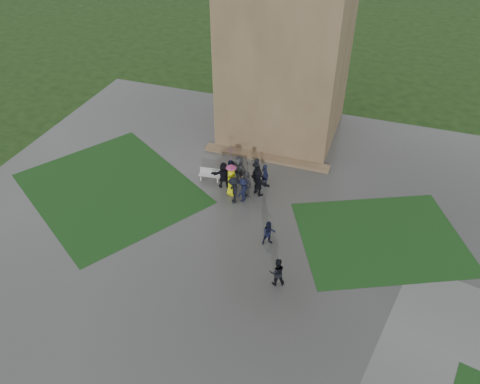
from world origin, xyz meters
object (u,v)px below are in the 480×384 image
(bench, at_px, (210,174))
(pedestrian_near, at_px, (277,272))
(tower, at_px, (289,10))
(pedestrian_mid, at_px, (269,233))

(bench, height_order, pedestrian_near, pedestrian_near)
(tower, height_order, pedestrian_near, tower)
(tower, bearing_deg, pedestrian_mid, -78.30)
(bench, relative_size, pedestrian_near, 0.88)
(pedestrian_mid, height_order, pedestrian_near, pedestrian_near)
(pedestrian_near, bearing_deg, bench, -72.21)
(pedestrian_near, bearing_deg, tower, -100.45)
(pedestrian_mid, bearing_deg, pedestrian_near, -96.63)
(pedestrian_mid, bearing_deg, tower, 70.93)
(pedestrian_mid, distance_m, pedestrian_near, 2.94)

